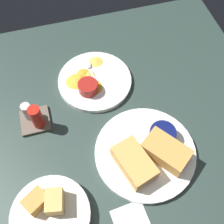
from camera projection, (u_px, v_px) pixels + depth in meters
The scene contains 12 objects.
ground_plane at pixel (108, 143), 87.60cm from camera, with size 110.00×110.00×3.00cm, color #283833.
plate_sandwich_main at pixel (145, 153), 83.59cm from camera, with size 29.62×29.62×1.60cm, color white.
sandwich_half_near at pixel (134, 163), 78.62cm from camera, with size 14.71×11.03×4.80cm.
sandwich_half_far at pixel (166, 151), 80.35cm from camera, with size 14.96×13.88×4.80cm.
ramekin_dark_sauce at pixel (162, 135), 83.28cm from camera, with size 7.73×7.73×4.05cm.
spoon_by_dark_ramekin at pixel (150, 152), 82.42cm from camera, with size 7.16×8.75×0.80cm.
plate_chips_companion at pixel (95, 81), 96.99cm from camera, with size 24.87×24.87×1.60cm, color white.
ramekin_light_gravy at pixel (88, 87), 92.46cm from camera, with size 6.44×6.44×3.41cm.
spoon_by_gravy_ramekin at pixel (89, 68), 98.43cm from camera, with size 9.96×2.66×0.80cm.
plantain_chip_scatter at pixel (86, 77), 96.35cm from camera, with size 18.20×15.43×0.60cm.
bread_basket_rear at pixel (50, 214), 73.64cm from camera, with size 20.74×20.74×7.33cm.
condiment_caddy at pixel (34, 117), 86.76cm from camera, with size 9.00×9.00×9.50cm.
Camera 1 is at (-35.39, 8.55, 78.77)cm, focal length 45.69 mm.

